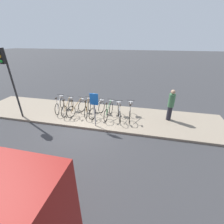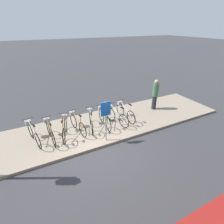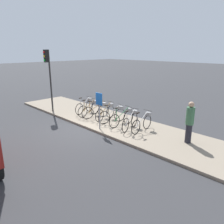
{
  "view_description": "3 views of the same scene",
  "coord_description": "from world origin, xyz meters",
  "px_view_note": "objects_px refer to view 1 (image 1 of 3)",
  "views": [
    {
      "loc": [
        2.96,
        -6.29,
        4.39
      ],
      "look_at": [
        1.36,
        0.83,
        0.77
      ],
      "focal_mm": 24.0,
      "sensor_mm": 36.0,
      "label": 1
    },
    {
      "loc": [
        -2.08,
        -5.47,
        4.74
      ],
      "look_at": [
        1.14,
        0.84,
        1.13
      ],
      "focal_mm": 28.0,
      "sensor_mm": 36.0,
      "label": 2
    },
    {
      "loc": [
        8.34,
        -6.54,
        3.98
      ],
      "look_at": [
        1.35,
        0.39,
        1.15
      ],
      "focal_mm": 35.0,
      "sensor_mm": 36.0,
      "label": 3
    }
  ],
  "objects_px": {
    "parked_bicycle_2": "(78,107)",
    "parked_bicycle_7": "(130,111)",
    "parked_bicycle_0": "(60,104)",
    "parked_bicycle_3": "(88,107)",
    "sign_post": "(94,104)",
    "parked_bicycle_4": "(98,108)",
    "parked_bicycle_6": "(119,111)",
    "traffic_light": "(7,71)",
    "parked_bicycle_5": "(109,110)",
    "parked_bicycle_1": "(68,106)",
    "pedestrian": "(171,104)"
  },
  "relations": [
    {
      "from": "parked_bicycle_7",
      "to": "sign_post",
      "type": "xyz_separation_m",
      "value": [
        -1.7,
        -1.3,
        0.8
      ]
    },
    {
      "from": "parked_bicycle_2",
      "to": "parked_bicycle_6",
      "type": "bearing_deg",
      "value": -0.27
    },
    {
      "from": "sign_post",
      "to": "parked_bicycle_4",
      "type": "bearing_deg",
      "value": 100.48
    },
    {
      "from": "parked_bicycle_6",
      "to": "parked_bicycle_1",
      "type": "bearing_deg",
      "value": 179.82
    },
    {
      "from": "parked_bicycle_2",
      "to": "parked_bicycle_4",
      "type": "height_order",
      "value": "same"
    },
    {
      "from": "parked_bicycle_6",
      "to": "sign_post",
      "type": "xyz_separation_m",
      "value": [
        -1.09,
        -1.14,
        0.8
      ]
    },
    {
      "from": "parked_bicycle_1",
      "to": "parked_bicycle_2",
      "type": "bearing_deg",
      "value": 0.17
    },
    {
      "from": "parked_bicycle_6",
      "to": "parked_bicycle_7",
      "type": "relative_size",
      "value": 0.97
    },
    {
      "from": "parked_bicycle_0",
      "to": "parked_bicycle_1",
      "type": "distance_m",
      "value": 0.7
    },
    {
      "from": "parked_bicycle_2",
      "to": "parked_bicycle_7",
      "type": "relative_size",
      "value": 0.96
    },
    {
      "from": "parked_bicycle_4",
      "to": "sign_post",
      "type": "distance_m",
      "value": 1.48
    },
    {
      "from": "parked_bicycle_6",
      "to": "parked_bicycle_4",
      "type": "bearing_deg",
      "value": 176.13
    },
    {
      "from": "pedestrian",
      "to": "parked_bicycle_5",
      "type": "bearing_deg",
      "value": -173.95
    },
    {
      "from": "parked_bicycle_5",
      "to": "traffic_light",
      "type": "bearing_deg",
      "value": -166.13
    },
    {
      "from": "sign_post",
      "to": "parked_bicycle_6",
      "type": "bearing_deg",
      "value": 46.33
    },
    {
      "from": "parked_bicycle_3",
      "to": "parked_bicycle_4",
      "type": "relative_size",
      "value": 1.02
    },
    {
      "from": "parked_bicycle_1",
      "to": "sign_post",
      "type": "xyz_separation_m",
      "value": [
        2.15,
        -1.15,
        0.8
      ]
    },
    {
      "from": "parked_bicycle_3",
      "to": "sign_post",
      "type": "relative_size",
      "value": 0.92
    },
    {
      "from": "parked_bicycle_1",
      "to": "traffic_light",
      "type": "bearing_deg",
      "value": -154.5
    },
    {
      "from": "parked_bicycle_5",
      "to": "parked_bicycle_6",
      "type": "distance_m",
      "value": 0.63
    },
    {
      "from": "parked_bicycle_0",
      "to": "parked_bicycle_2",
      "type": "relative_size",
      "value": 1.02
    },
    {
      "from": "parked_bicycle_1",
      "to": "parked_bicycle_6",
      "type": "xyz_separation_m",
      "value": [
        3.24,
        -0.01,
        0.0
      ]
    },
    {
      "from": "parked_bicycle_1",
      "to": "parked_bicycle_4",
      "type": "height_order",
      "value": "same"
    },
    {
      "from": "parked_bicycle_2",
      "to": "sign_post",
      "type": "xyz_separation_m",
      "value": [
        1.51,
        -1.15,
        0.8
      ]
    },
    {
      "from": "parked_bicycle_7",
      "to": "pedestrian",
      "type": "bearing_deg",
      "value": 7.24
    },
    {
      "from": "sign_post",
      "to": "pedestrian",
      "type": "bearing_deg",
      "value": 22.02
    },
    {
      "from": "parked_bicycle_6",
      "to": "traffic_light",
      "type": "relative_size",
      "value": 0.43
    },
    {
      "from": "parked_bicycle_7",
      "to": "traffic_light",
      "type": "relative_size",
      "value": 0.44
    },
    {
      "from": "parked_bicycle_5",
      "to": "parked_bicycle_1",
      "type": "bearing_deg",
      "value": -178.45
    },
    {
      "from": "parked_bicycle_3",
      "to": "parked_bicycle_5",
      "type": "bearing_deg",
      "value": -3.6
    },
    {
      "from": "parked_bicycle_2",
      "to": "traffic_light",
      "type": "distance_m",
      "value": 4.07
    },
    {
      "from": "pedestrian",
      "to": "traffic_light",
      "type": "height_order",
      "value": "traffic_light"
    },
    {
      "from": "parked_bicycle_6",
      "to": "parked_bicycle_5",
      "type": "bearing_deg",
      "value": 172.58
    },
    {
      "from": "parked_bicycle_3",
      "to": "sign_post",
      "type": "bearing_deg",
      "value": -55.32
    },
    {
      "from": "parked_bicycle_7",
      "to": "parked_bicycle_2",
      "type": "bearing_deg",
      "value": -177.26
    },
    {
      "from": "parked_bicycle_0",
      "to": "parked_bicycle_3",
      "type": "xyz_separation_m",
      "value": [
        1.92,
        -0.02,
        0.0
      ]
    },
    {
      "from": "parked_bicycle_6",
      "to": "parked_bicycle_3",
      "type": "bearing_deg",
      "value": 175.2
    },
    {
      "from": "parked_bicycle_0",
      "to": "sign_post",
      "type": "relative_size",
      "value": 0.91
    },
    {
      "from": "parked_bicycle_2",
      "to": "parked_bicycle_3",
      "type": "bearing_deg",
      "value": 14.23
    },
    {
      "from": "parked_bicycle_0",
      "to": "parked_bicycle_2",
      "type": "distance_m",
      "value": 1.32
    },
    {
      "from": "parked_bicycle_5",
      "to": "parked_bicycle_6",
      "type": "relative_size",
      "value": 1.03
    },
    {
      "from": "parked_bicycle_2",
      "to": "sign_post",
      "type": "height_order",
      "value": "sign_post"
    },
    {
      "from": "parked_bicycle_3",
      "to": "parked_bicycle_5",
      "type": "distance_m",
      "value": 1.37
    },
    {
      "from": "parked_bicycle_7",
      "to": "pedestrian",
      "type": "xyz_separation_m",
      "value": [
        2.21,
        0.28,
        0.5
      ]
    },
    {
      "from": "parked_bicycle_4",
      "to": "parked_bicycle_7",
      "type": "relative_size",
      "value": 0.97
    },
    {
      "from": "pedestrian",
      "to": "sign_post",
      "type": "distance_m",
      "value": 4.24
    },
    {
      "from": "parked_bicycle_5",
      "to": "pedestrian",
      "type": "xyz_separation_m",
      "value": [
        3.45,
        0.37,
        0.5
      ]
    },
    {
      "from": "parked_bicycle_2",
      "to": "parked_bicycle_6",
      "type": "relative_size",
      "value": 0.98
    },
    {
      "from": "parked_bicycle_1",
      "to": "traffic_light",
      "type": "xyz_separation_m",
      "value": [
        -2.5,
        -1.19,
        2.3
      ]
    },
    {
      "from": "parked_bicycle_0",
      "to": "pedestrian",
      "type": "relative_size",
      "value": 0.93
    }
  ]
}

